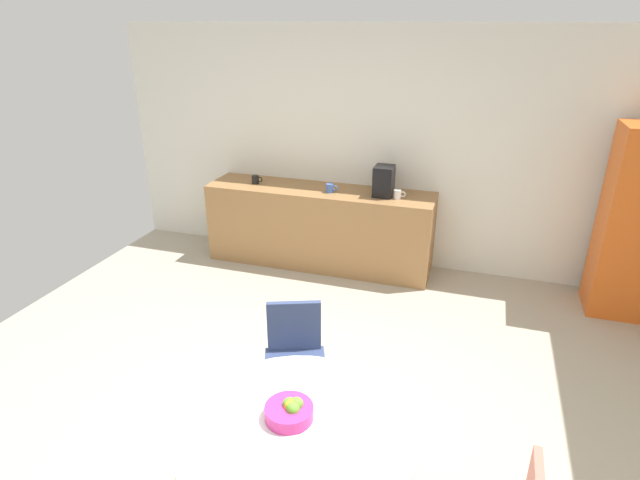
% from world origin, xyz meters
% --- Properties ---
extents(ground_plane, '(6.00, 6.00, 0.00)m').
position_xyz_m(ground_plane, '(0.00, 0.00, 0.00)').
color(ground_plane, '#B2A893').
extents(wall_back, '(6.00, 0.10, 2.60)m').
position_xyz_m(wall_back, '(0.00, 3.00, 1.30)').
color(wall_back, white).
rests_on(wall_back, ground_plane).
extents(counter_block, '(2.54, 0.60, 0.90)m').
position_xyz_m(counter_block, '(-0.55, 2.65, 0.45)').
color(counter_block, '#9E7042').
rests_on(counter_block, ground_plane).
extents(locker_cabinet, '(0.60, 0.50, 1.80)m').
position_xyz_m(locker_cabinet, '(2.55, 2.55, 0.90)').
color(locker_cabinet, orange).
rests_on(locker_cabinet, ground_plane).
extents(round_table, '(1.20, 1.20, 0.76)m').
position_xyz_m(round_table, '(0.41, -0.67, 0.63)').
color(round_table, silver).
rests_on(round_table, ground_plane).
extents(chair_navy, '(0.54, 0.54, 0.83)m').
position_xyz_m(chair_navy, '(0.04, 0.28, 0.52)').
color(chair_navy, silver).
rests_on(chair_navy, ground_plane).
extents(fruit_bowl, '(0.25, 0.25, 0.11)m').
position_xyz_m(fruit_bowl, '(0.35, -0.61, 0.80)').
color(fruit_bowl, '#D8338C').
rests_on(fruit_bowl, round_table).
extents(mug_white, '(0.13, 0.08, 0.09)m').
position_xyz_m(mug_white, '(-1.30, 2.63, 0.95)').
color(mug_white, black).
rests_on(mug_white, counter_block).
extents(mug_green, '(0.13, 0.08, 0.09)m').
position_xyz_m(mug_green, '(0.33, 2.60, 0.95)').
color(mug_green, white).
rests_on(mug_green, counter_block).
extents(mug_red, '(0.13, 0.08, 0.09)m').
position_xyz_m(mug_red, '(-0.40, 2.58, 0.95)').
color(mug_red, '#3F66BF').
rests_on(mug_red, counter_block).
extents(coffee_maker, '(0.20, 0.24, 0.32)m').
position_xyz_m(coffee_maker, '(0.17, 2.65, 1.06)').
color(coffee_maker, black).
rests_on(coffee_maker, counter_block).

